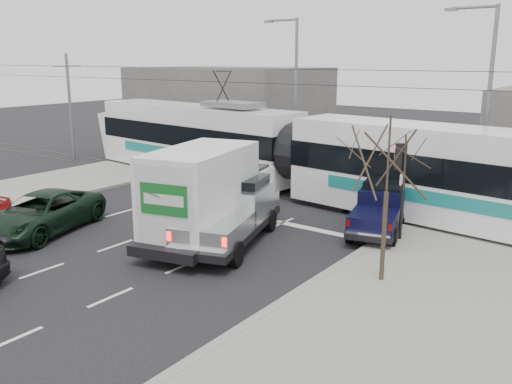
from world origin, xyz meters
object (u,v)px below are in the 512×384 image
Objects in this scene: street_lamp_far at (293,85)px; tram at (299,153)px; traffic_signal at (401,170)px; silver_pickup at (233,211)px; green_car at (41,213)px; box_truck at (209,195)px; street_lamp_near at (485,94)px; navy_pickup at (380,208)px; bare_tree at (388,162)px.

tram is at bearing -54.89° from street_lamp_far.
traffic_signal reaches higher than silver_pickup.
green_car is at bearing -169.68° from silver_pickup.
street_lamp_far is at bearing 96.64° from box_truck.
street_lamp_near reaches higher than green_car.
street_lamp_near is 8.12m from navy_pickup.
silver_pickup is (-6.17, 0.50, -2.65)m from bare_tree.
bare_tree is at bearing -39.48° from tram.
street_lamp_near is 11.67m from street_lamp_far.
tram is at bearing 136.85° from navy_pickup.
traffic_signal is at bearing 16.50° from silver_pickup.
box_truck is (0.93, -7.86, -0.36)m from tram.
green_car is at bearing -130.71° from street_lamp_near.
bare_tree is at bearing -88.58° from street_lamp_near.
traffic_signal is at bearing -24.45° from tram.
silver_pickup is (-5.05, -3.49, -1.59)m from traffic_signal.
green_car is at bearing -93.79° from street_lamp_far.
silver_pickup is 1.19× the size of green_car.
tram is at bearing 149.84° from traffic_signal.
navy_pickup is 0.87× the size of green_car.
tram reaches higher than box_truck.
tram is at bearing 47.91° from green_car.
street_lamp_far is 13.62m from navy_pickup.
green_car is (-5.04, -11.05, -1.35)m from tram.
traffic_signal is 0.48× the size of box_truck.
street_lamp_near is 13.65m from box_truck.
box_truck is at bearing 179.62° from bare_tree.
street_lamp_far is 1.19× the size of box_truck.
bare_tree is 0.66× the size of box_truck.
box_truck is at bearing -145.71° from traffic_signal.
street_lamp_far is at bearing 170.13° from street_lamp_near.
green_car is (-10.71, -7.93, -0.18)m from navy_pickup.
traffic_signal is at bearing -41.72° from street_lamp_far.
navy_pickup is at bearing -42.19° from street_lamp_far.
navy_pickup is (4.75, 4.74, -0.82)m from box_truck.
green_car is at bearing -166.29° from bare_tree.
silver_pickup is at bearing -71.53° from tram.
bare_tree is 7.21m from box_truck.
street_lamp_far reaches higher than box_truck.
street_lamp_near is at bearing 31.14° from tram.
traffic_signal is 0.40× the size of street_lamp_near.
traffic_signal is at bearing -96.41° from street_lamp_near.
street_lamp_near is 8.89m from tram.
traffic_signal reaches higher than box_truck.
street_lamp_far is at bearing 138.28° from traffic_signal.
traffic_signal is at bearing 13.69° from green_car.
tram is 6.07× the size of navy_pickup.
silver_pickup is (-5.89, -11.00, -3.97)m from street_lamp_near.
navy_pickup is (5.68, -3.11, -1.18)m from tram.
green_car is at bearing -108.81° from tram.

